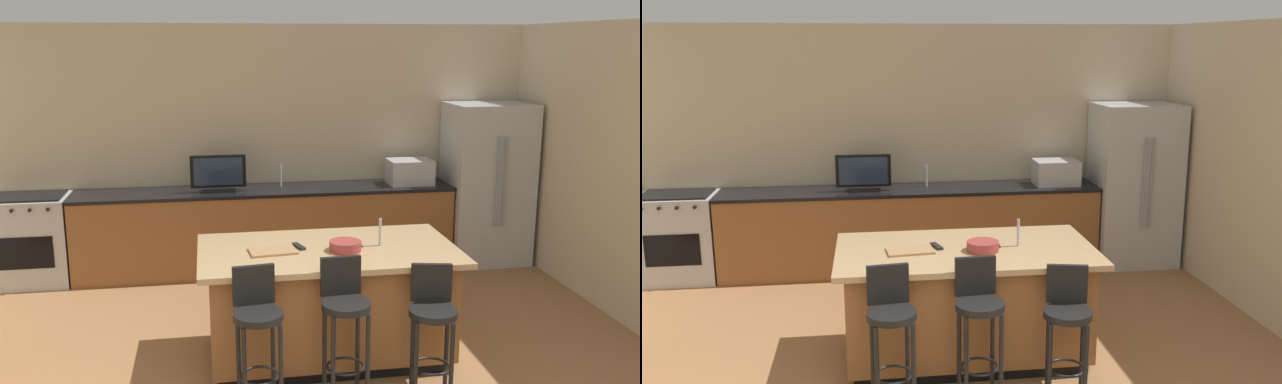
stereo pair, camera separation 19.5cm
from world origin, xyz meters
TOP-DOWN VIEW (x-y plane):
  - wall_back at (0.00, 4.89)m, footprint 6.40×0.12m
  - counter_back at (-0.06, 4.51)m, footprint 4.10×0.62m
  - kitchen_island at (0.23, 2.33)m, footprint 2.01×1.11m
  - refrigerator at (2.44, 4.45)m, footprint 0.89×0.75m
  - range_oven at (-2.50, 4.51)m, footprint 0.78×0.63m
  - microwave at (1.55, 4.51)m, footprint 0.48×0.36m
  - tv_monitor at (-0.57, 4.46)m, footprint 0.58×0.16m
  - sink_faucet_back at (0.11, 4.61)m, footprint 0.02×0.02m
  - sink_faucet_island at (0.64, 2.33)m, footprint 0.02×0.02m
  - bar_stool_left at (-0.38, 1.64)m, footprint 0.34×0.35m
  - bar_stool_center at (0.23, 1.66)m, footprint 0.34×0.35m
  - bar_stool_right at (0.84, 1.61)m, footprint 0.35×0.36m
  - fruit_bowl at (0.35, 2.24)m, footprint 0.25×0.25m
  - cell_phone at (0.47, 2.38)m, footprint 0.07×0.15m
  - tv_remote at (0.01, 2.38)m, footprint 0.09×0.18m
  - cutting_board at (-0.21, 2.29)m, footprint 0.37×0.26m

SIDE VIEW (x-z plane):
  - counter_back at x=-0.06m, z-range 0.00..0.92m
  - kitchen_island at x=0.23m, z-range 0.01..0.92m
  - range_oven at x=-2.50m, z-range 0.00..0.94m
  - bar_stool_right at x=0.84m, z-range 0.09..1.03m
  - bar_stool_left at x=-0.38m, z-range 0.10..1.09m
  - bar_stool_center at x=0.23m, z-range 0.11..1.12m
  - refrigerator at x=2.44m, z-range 0.00..1.81m
  - cell_phone at x=0.47m, z-range 0.91..0.91m
  - cutting_board at x=-0.21m, z-range 0.91..0.92m
  - tv_remote at x=0.01m, z-range 0.91..0.93m
  - fruit_bowl at x=0.35m, z-range 0.91..0.98m
  - sink_faucet_island at x=0.64m, z-range 0.91..1.13m
  - sink_faucet_back at x=0.11m, z-range 0.92..1.16m
  - microwave at x=1.55m, z-range 0.92..1.19m
  - tv_monitor at x=-0.57m, z-range 0.90..1.30m
  - wall_back at x=0.00m, z-range 0.00..2.67m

